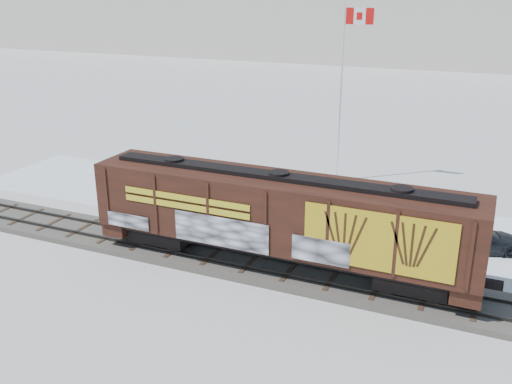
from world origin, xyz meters
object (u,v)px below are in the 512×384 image
at_px(car_silver, 164,184).
at_px(car_white, 265,206).
at_px(hopper_railcar, 278,215).
at_px(car_dark, 477,238).
at_px(flagpole, 341,119).

xyz_separation_m(car_silver, car_white, (7.24, -0.78, -0.09)).
height_order(hopper_railcar, car_white, hopper_railcar).
xyz_separation_m(hopper_railcar, car_dark, (8.30, 6.14, -2.18)).
height_order(hopper_railcar, car_silver, hopper_railcar).
bearing_deg(car_dark, car_white, 72.14).
xyz_separation_m(flagpole, car_dark, (9.46, -8.12, -3.60)).
xyz_separation_m(flagpole, car_silver, (-9.11, -7.75, -3.40)).
height_order(flagpole, car_silver, flagpole).
bearing_deg(car_white, hopper_railcar, -130.48).
bearing_deg(hopper_railcar, car_dark, 36.51).
bearing_deg(flagpole, car_silver, -139.62).
height_order(car_white, car_dark, car_white).
distance_m(car_silver, car_dark, 18.57).
distance_m(flagpole, car_dark, 12.97).
height_order(flagpole, car_dark, flagpole).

